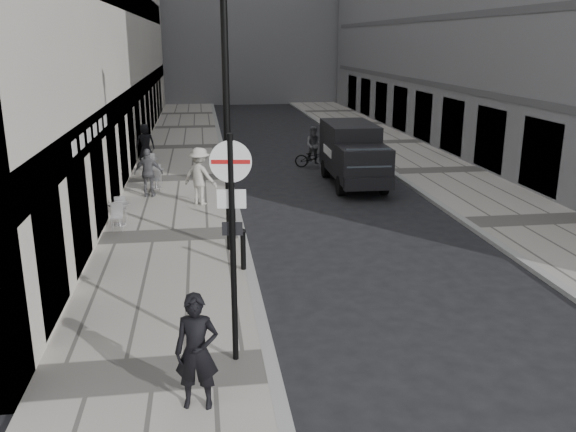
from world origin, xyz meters
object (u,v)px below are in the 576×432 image
sign_post (232,220)px  walking_man (197,352)px  cyclist (314,152)px  lamppost (226,105)px  panel_van (353,151)px

sign_post → walking_man: bearing=-107.6°
sign_post → cyclist: (4.52, 16.83, -1.95)m
walking_man → lamppost: lamppost is taller
panel_van → cyclist: 3.64m
panel_van → cyclist: (-0.89, 3.48, -0.60)m
sign_post → panel_van: (5.40, 13.35, -1.34)m
walking_man → sign_post: size_ratio=0.46×
walking_man → panel_van: panel_van is taller
sign_post → cyclist: sign_post is taller
sign_post → panel_van: sign_post is taller
panel_van → sign_post: bearing=-110.8°
walking_man → cyclist: bearing=83.3°
walking_man → panel_van: bearing=76.7°
lamppost → cyclist: (4.31, 10.94, -3.23)m
walking_man → sign_post: (0.64, 1.35, 1.63)m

